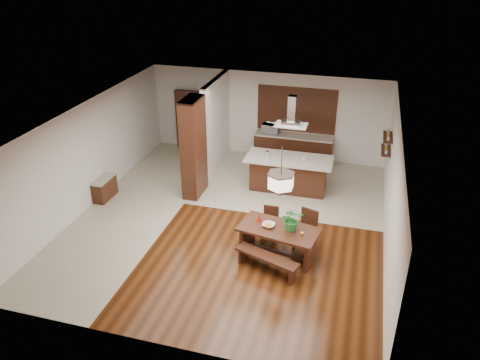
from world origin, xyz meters
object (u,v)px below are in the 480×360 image
(foliage_plant, at_px, (292,219))
(kitchen_island, at_px, (289,173))
(hallway_console, at_px, (105,188))
(microwave, at_px, (271,128))
(dining_chair_right, at_px, (305,231))
(fruit_bowl, at_px, (269,225))
(range_hood, at_px, (292,111))
(dining_bench, at_px, (267,263))
(island_cup, at_px, (304,160))
(dining_table, at_px, (278,236))
(dining_chair_left, at_px, (269,224))
(pendant_lantern, at_px, (281,171))

(foliage_plant, height_order, kitchen_island, foliage_plant)
(kitchen_island, bearing_deg, hallway_console, -159.15)
(microwave, bearing_deg, dining_chair_right, -66.08)
(fruit_bowl, relative_size, range_hood, 0.32)
(dining_bench, distance_m, island_cup, 4.00)
(dining_chair_right, distance_m, range_hood, 3.62)
(kitchen_island, xyz_separation_m, range_hood, (0.00, 0.00, 1.93))
(dining_bench, bearing_deg, island_cup, 87.19)
(dining_table, relative_size, microwave, 3.45)
(hallway_console, xyz_separation_m, dining_chair_left, (5.03, -0.77, 0.12))
(hallway_console, distance_m, fruit_bowl, 5.34)
(hallway_console, relative_size, dining_chair_right, 0.88)
(dining_chair_left, relative_size, kitchen_island, 0.34)
(dining_chair_left, height_order, microwave, microwave)
(dining_chair_left, xyz_separation_m, kitchen_island, (-0.02, 2.73, 0.11))
(pendant_lantern, height_order, range_hood, same)
(range_hood, distance_m, island_cup, 1.45)
(dining_chair_left, xyz_separation_m, range_hood, (-0.02, 2.74, 2.03))
(dining_chair_right, height_order, microwave, microwave)
(dining_table, xyz_separation_m, range_hood, (-0.36, 3.37, 1.90))
(range_hood, xyz_separation_m, microwave, (-0.99, 2.02, -1.36))
(foliage_plant, bearing_deg, dining_chair_right, 59.29)
(hallway_console, relative_size, dining_table, 0.45)
(fruit_bowl, xyz_separation_m, microwave, (-1.11, 5.37, 0.31))
(microwave, bearing_deg, island_cup, -53.72)
(dining_chair_left, height_order, fruit_bowl, dining_chair_left)
(kitchen_island, bearing_deg, range_hood, 89.51)
(hallway_console, bearing_deg, fruit_bowl, -15.16)
(hallway_console, distance_m, dining_table, 5.56)
(dining_chair_right, bearing_deg, range_hood, 127.19)
(dining_chair_right, height_order, fruit_bowl, dining_chair_right)
(fruit_bowl, distance_m, microwave, 5.49)
(dining_table, distance_m, kitchen_island, 3.39)
(range_hood, bearing_deg, hallway_console, -158.61)
(hallway_console, bearing_deg, dining_chair_right, -9.03)
(dining_table, bearing_deg, dining_bench, -100.52)
(microwave, bearing_deg, fruit_bowl, -75.61)
(pendant_lantern, xyz_separation_m, fruit_bowl, (-0.25, 0.02, -1.44))
(foliage_plant, height_order, island_cup, foliage_plant)
(kitchen_island, relative_size, island_cup, 22.19)
(kitchen_island, bearing_deg, foliage_plant, -79.34)
(pendant_lantern, distance_m, range_hood, 3.40)
(foliage_plant, bearing_deg, range_hood, 101.14)
(foliage_plant, relative_size, microwave, 0.95)
(dining_chair_right, xyz_separation_m, pendant_lantern, (-0.55, -0.47, 1.74))
(pendant_lantern, relative_size, microwave, 2.29)
(dining_chair_right, bearing_deg, dining_chair_left, -170.87)
(dining_table, bearing_deg, kitchen_island, 96.17)
(dining_chair_right, xyz_separation_m, foliage_plant, (-0.26, -0.44, 0.54))
(pendant_lantern, height_order, island_cup, pendant_lantern)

